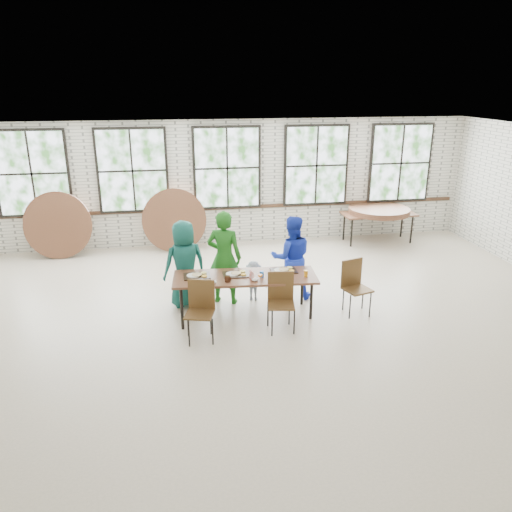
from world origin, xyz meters
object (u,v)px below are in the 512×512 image
at_px(chair_near_left, 201,305).
at_px(dining_table, 245,279).
at_px(storage_table, 379,215).
at_px(chair_near_right, 281,296).

bearing_deg(chair_near_left, dining_table, 54.55).
xyz_separation_m(chair_near_left, storage_table, (4.70, 4.25, 0.13)).
height_order(dining_table, storage_table, same).
distance_m(dining_table, chair_near_left, 1.02).
bearing_deg(storage_table, chair_near_right, -130.08).
bearing_deg(dining_table, chair_near_right, -40.86).
bearing_deg(storage_table, chair_near_left, -138.51).
xyz_separation_m(dining_table, chair_near_right, (0.51, -0.51, -0.13)).
distance_m(dining_table, chair_near_right, 0.73).
height_order(dining_table, chair_near_right, chair_near_right).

